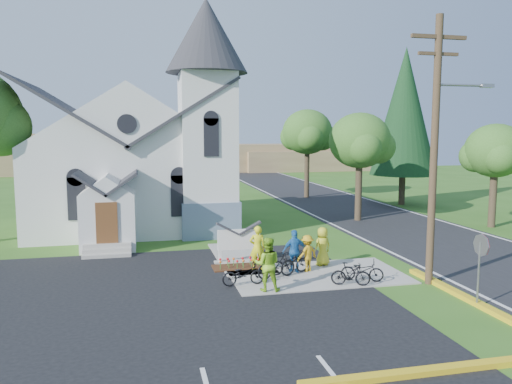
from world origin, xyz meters
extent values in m
plane|color=#315F1B|center=(0.00, 0.00, 0.00)|extent=(120.00, 120.00, 0.00)
cube|color=black|center=(-7.00, -2.00, 0.01)|extent=(20.00, 16.00, 0.02)
cube|color=black|center=(10.00, 15.00, 0.01)|extent=(8.00, 90.00, 0.02)
cube|color=#A49F94|center=(1.50, 0.50, 0.03)|extent=(7.00, 4.00, 0.05)
cube|color=silver|center=(-6.00, 13.00, 2.50)|extent=(11.00, 9.00, 5.00)
cube|color=slate|center=(-1.70, 9.70, 1.00)|extent=(3.20, 3.20, 2.00)
cube|color=silver|center=(-1.70, 9.70, 4.50)|extent=(3.00, 3.00, 9.00)
cone|color=#25252A|center=(-1.70, 9.70, 11.00)|extent=(4.50, 4.50, 4.00)
cube|color=silver|center=(-7.00, 7.30, 1.40)|extent=(2.60, 2.40, 2.80)
cube|color=brown|center=(-7.00, 6.07, 1.50)|extent=(1.00, 0.10, 2.00)
cube|color=#A49F94|center=(-1.20, 3.20, 0.05)|extent=(2.20, 0.40, 0.10)
cube|color=white|center=(-2.05, 3.20, 0.55)|extent=(0.12, 0.12, 1.00)
cube|color=white|center=(-0.35, 3.20, 0.55)|extent=(0.12, 0.12, 1.00)
cube|color=white|center=(-1.20, 3.20, 1.05)|extent=(1.90, 0.14, 0.90)
cube|color=#39200F|center=(-1.20, 2.30, 0.04)|extent=(2.60, 1.10, 0.07)
cylinder|color=#402E20|center=(5.30, -1.50, 5.00)|extent=(0.28, 0.28, 10.00)
cube|color=#402E20|center=(5.30, -1.50, 9.20)|extent=(2.20, 0.14, 0.14)
cube|color=#402E20|center=(5.30, -1.50, 8.60)|extent=(1.60, 0.12, 0.12)
cylinder|color=gray|center=(6.40, -1.50, 7.50)|extent=(2.20, 0.10, 0.10)
cube|color=gray|center=(7.40, -1.50, 7.50)|extent=(0.50, 0.22, 0.14)
cylinder|color=gray|center=(5.40, -4.20, 1.10)|extent=(0.07, 0.07, 2.20)
cylinder|color=#B21414|center=(5.45, -4.20, 2.10)|extent=(0.04, 0.76, 0.76)
cylinder|color=#392B1F|center=(8.50, 12.00, 2.02)|extent=(0.44, 0.44, 4.05)
ellipsoid|color=#365F20|center=(8.50, 12.00, 5.25)|extent=(4.00, 4.00, 3.60)
cylinder|color=#392B1F|center=(9.00, 24.00, 2.25)|extent=(0.44, 0.44, 4.50)
ellipsoid|color=#365F20|center=(9.00, 24.00, 5.82)|extent=(4.40, 4.40, 3.96)
cylinder|color=#392B1F|center=(15.50, 8.00, 1.80)|extent=(0.44, 0.44, 3.60)
ellipsoid|color=#365F20|center=(15.50, 8.00, 4.68)|extent=(3.60, 3.60, 3.24)
cylinder|color=#392B1F|center=(15.00, 18.00, 1.20)|extent=(0.50, 0.50, 2.40)
cone|color=black|center=(15.00, 18.00, 7.40)|extent=(5.20, 5.20, 10.00)
cube|color=olive|center=(6.00, 56.00, 2.00)|extent=(60.00, 8.00, 4.00)
cube|color=olive|center=(-10.00, 58.00, 2.80)|extent=(30.00, 6.00, 5.60)
cube|color=olive|center=(22.00, 54.00, 1.50)|extent=(25.00, 6.00, 3.00)
imported|color=yellow|center=(-0.69, 1.74, 0.98)|extent=(0.74, 0.54, 1.86)
imported|color=black|center=(-1.70, -0.27, 0.48)|extent=(1.66, 0.65, 0.86)
imported|color=#80BB23|center=(-0.98, -1.07, 1.03)|extent=(1.12, 0.97, 1.96)
imported|color=black|center=(-0.24, 0.35, 0.57)|extent=(1.80, 0.98, 1.04)
imported|color=#236BB2|center=(0.70, 0.99, 0.93)|extent=(1.04, 0.45, 1.76)
imported|color=black|center=(0.44, 0.85, 0.52)|extent=(1.88, 0.98, 0.94)
imported|color=gold|center=(1.25, 1.02, 0.81)|extent=(1.12, 0.91, 1.52)
imported|color=black|center=(2.21, -1.20, 0.49)|extent=(1.52, 0.91, 0.88)
imported|color=gold|center=(2.20, 1.76, 0.89)|extent=(0.94, 0.76, 1.67)
imported|color=black|center=(2.88, -0.77, 0.48)|extent=(1.71, 1.19, 0.85)
camera|label=1|loc=(-5.31, -18.11, 5.75)|focal=35.00mm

